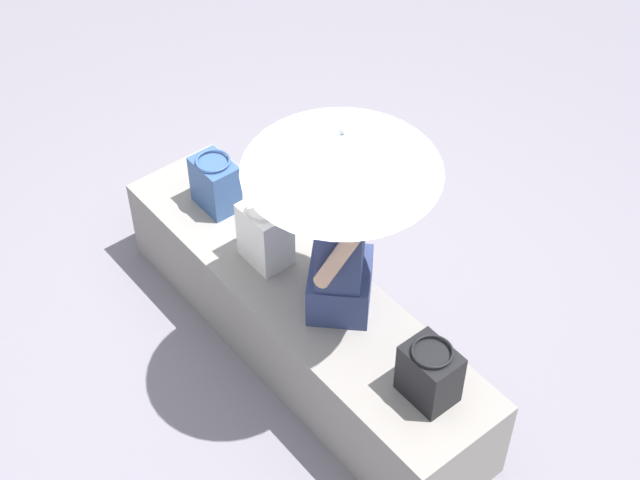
# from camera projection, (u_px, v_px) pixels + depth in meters

# --- Properties ---
(ground_plane) EXTENTS (14.00, 14.00, 0.00)m
(ground_plane) POSITION_uv_depth(u_px,v_px,m) (302.00, 350.00, 4.91)
(ground_plane) COLOR slate
(stone_bench) EXTENTS (2.27, 0.56, 0.49)m
(stone_bench) POSITION_uv_depth(u_px,v_px,m) (301.00, 318.00, 4.73)
(stone_bench) COLOR gray
(stone_bench) RESTS_ON ground
(person_seated) EXTENTS (0.47, 0.47, 0.90)m
(person_seated) POSITION_uv_depth(u_px,v_px,m) (341.00, 242.00, 4.21)
(person_seated) COLOR navy
(person_seated) RESTS_ON stone_bench
(parasol) EXTENTS (0.81, 0.81, 1.09)m
(parasol) POSITION_uv_depth(u_px,v_px,m) (342.00, 152.00, 3.74)
(parasol) COLOR #B7B7BC
(parasol) RESTS_ON stone_bench
(handbag_black) EXTENTS (0.24, 0.18, 0.29)m
(handbag_black) POSITION_uv_depth(u_px,v_px,m) (430.00, 373.00, 4.01)
(handbag_black) COLOR black
(handbag_black) RESTS_ON stone_bench
(tote_bag_canvas) EXTENTS (0.23, 0.18, 0.34)m
(tote_bag_canvas) POSITION_uv_depth(u_px,v_px,m) (265.00, 234.00, 4.57)
(tote_bag_canvas) COLOR silver
(tote_bag_canvas) RESTS_ON stone_bench
(shoulder_bag_spare) EXTENTS (0.23, 0.18, 0.30)m
(shoulder_bag_spare) POSITION_uv_depth(u_px,v_px,m) (215.00, 183.00, 4.85)
(shoulder_bag_spare) COLOR #335184
(shoulder_bag_spare) RESTS_ON stone_bench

